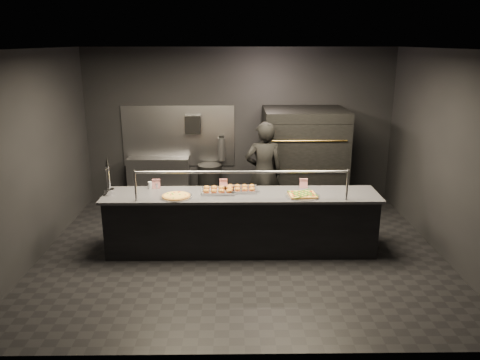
{
  "coord_description": "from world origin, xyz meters",
  "views": [
    {
      "loc": [
        -0.11,
        -6.61,
        3.1
      ],
      "look_at": [
        -0.02,
        0.2,
        1.07
      ],
      "focal_mm": 35.0,
      "sensor_mm": 36.0,
      "label": 1
    }
  ],
  "objects": [
    {
      "name": "square_pizza",
      "position": [
        0.9,
        -0.13,
        0.94
      ],
      "size": [
        0.49,
        0.49,
        0.05
      ],
      "color": "silver",
      "rests_on": "service_counter"
    },
    {
      "name": "towel_dispenser",
      "position": [
        -0.9,
        2.39,
        1.55
      ],
      "size": [
        0.3,
        0.2,
        0.35
      ],
      "primitive_type": "cube",
      "color": "black",
      "rests_on": "room"
    },
    {
      "name": "worker",
      "position": [
        0.41,
        1.2,
        0.9
      ],
      "size": [
        0.7,
        0.49,
        1.8
      ],
      "primitive_type": "imported",
      "rotation": [
        0.0,
        0.0,
        3.24
      ],
      "color": "black",
      "rests_on": "ground"
    },
    {
      "name": "tent_cards",
      "position": [
        -0.2,
        0.28,
        1.0
      ],
      "size": [
        2.39,
        0.04,
        0.15
      ],
      "color": "white",
      "rests_on": "service_counter"
    },
    {
      "name": "prep_shelf",
      "position": [
        -1.6,
        2.32,
        0.45
      ],
      "size": [
        1.2,
        0.35,
        0.9
      ],
      "primitive_type": "cube",
      "color": "#99999E",
      "rests_on": "ground"
    },
    {
      "name": "beer_tap",
      "position": [
        -1.95,
        -0.02,
        1.09
      ],
      "size": [
        0.15,
        0.22,
        0.58
      ],
      "color": "silver",
      "rests_on": "service_counter"
    },
    {
      "name": "room",
      "position": [
        -0.02,
        0.05,
        1.5
      ],
      "size": [
        6.04,
        6.0,
        3.0
      ],
      "color": "black",
      "rests_on": "ground"
    },
    {
      "name": "trash_bin",
      "position": [
        -0.58,
        2.22,
        0.39
      ],
      "size": [
        0.47,
        0.47,
        0.78
      ],
      "primitive_type": "cylinder",
      "color": "black",
      "rests_on": "ground"
    },
    {
      "name": "slider_tray_b",
      "position": [
        -0.0,
        0.15,
        0.95
      ],
      "size": [
        0.56,
        0.48,
        0.08
      ],
      "color": "silver",
      "rests_on": "service_counter"
    },
    {
      "name": "round_pizza",
      "position": [
        -0.95,
        -0.15,
        0.94
      ],
      "size": [
        0.47,
        0.47,
        0.03
      ],
      "color": "silver",
      "rests_on": "service_counter"
    },
    {
      "name": "condiment_jar",
      "position": [
        -1.37,
        0.28,
        0.97
      ],
      "size": [
        0.16,
        0.06,
        0.11
      ],
      "color": "silver",
      "rests_on": "service_counter"
    },
    {
      "name": "pizza_oven",
      "position": [
        1.2,
        1.9,
        0.97
      ],
      "size": [
        1.5,
        1.23,
        1.91
      ],
      "color": "black",
      "rests_on": "ground"
    },
    {
      "name": "service_counter",
      "position": [
        0.0,
        -0.0,
        0.46
      ],
      "size": [
        4.1,
        0.78,
        1.37
      ],
      "color": "black",
      "rests_on": "ground"
    },
    {
      "name": "slider_tray_a",
      "position": [
        -0.35,
        0.07,
        0.95
      ],
      "size": [
        0.51,
        0.39,
        0.08
      ],
      "color": "silver",
      "rests_on": "service_counter"
    },
    {
      "name": "fire_extinguisher",
      "position": [
        -0.35,
        2.4,
        1.06
      ],
      "size": [
        0.14,
        0.14,
        0.51
      ],
      "color": "#B2B2B7",
      "rests_on": "room"
    }
  ]
}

